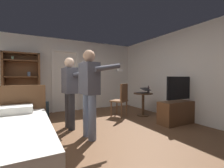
{
  "coord_description": "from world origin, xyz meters",
  "views": [
    {
      "loc": [
        -1.06,
        -2.8,
        1.15
      ],
      "look_at": [
        0.68,
        0.45,
        1.01
      ],
      "focal_mm": 24.83,
      "sensor_mm": 36.0,
      "label": 1
    }
  ],
  "objects_px": {
    "person_striped_shirt": "(70,88)",
    "person_blue_shirt": "(90,87)",
    "bookshelf": "(22,82)",
    "tv_flatscreen": "(180,109)",
    "wooden_chair": "(121,98)",
    "suitcase_dark": "(24,113)",
    "bottle_on_table": "(148,90)",
    "suitcase_small": "(36,111)",
    "side_table": "(143,101)",
    "laptop": "(144,91)"
  },
  "relations": [
    {
      "from": "wooden_chair",
      "to": "suitcase_small",
      "type": "height_order",
      "value": "wooden_chair"
    },
    {
      "from": "laptop",
      "to": "suitcase_small",
      "type": "height_order",
      "value": "laptop"
    },
    {
      "from": "bottle_on_table",
      "to": "suitcase_dark",
      "type": "xyz_separation_m",
      "value": [
        -3.34,
        1.13,
        -0.57
      ]
    },
    {
      "from": "person_striped_shirt",
      "to": "suitcase_small",
      "type": "relative_size",
      "value": 2.68
    },
    {
      "from": "suitcase_dark",
      "to": "bookshelf",
      "type": "bearing_deg",
      "value": 96.87
    },
    {
      "from": "laptop",
      "to": "person_striped_shirt",
      "type": "xyz_separation_m",
      "value": [
        -2.23,
        -0.12,
        0.18
      ]
    },
    {
      "from": "wooden_chair",
      "to": "side_table",
      "type": "bearing_deg",
      "value": -19.09
    },
    {
      "from": "suitcase_small",
      "to": "wooden_chair",
      "type": "bearing_deg",
      "value": -4.35
    },
    {
      "from": "suitcase_dark",
      "to": "person_blue_shirt",
      "type": "bearing_deg",
      "value": -58.68
    },
    {
      "from": "side_table",
      "to": "suitcase_small",
      "type": "height_order",
      "value": "side_table"
    },
    {
      "from": "bottle_on_table",
      "to": "suitcase_small",
      "type": "xyz_separation_m",
      "value": [
        -3.05,
        1.13,
        -0.56
      ]
    },
    {
      "from": "laptop",
      "to": "person_blue_shirt",
      "type": "xyz_separation_m",
      "value": [
        -2.03,
        -0.87,
        0.22
      ]
    },
    {
      "from": "bookshelf",
      "to": "suitcase_dark",
      "type": "relative_size",
      "value": 4.19
    },
    {
      "from": "bottle_on_table",
      "to": "person_striped_shirt",
      "type": "xyz_separation_m",
      "value": [
        -2.39,
        -0.08,
        0.13
      ]
    },
    {
      "from": "bookshelf",
      "to": "suitcase_dark",
      "type": "xyz_separation_m",
      "value": [
        0.06,
        -0.6,
        -0.81
      ]
    },
    {
      "from": "laptop",
      "to": "person_striped_shirt",
      "type": "relative_size",
      "value": 0.25
    },
    {
      "from": "laptop",
      "to": "side_table",
      "type": "bearing_deg",
      "value": 66.09
    },
    {
      "from": "tv_flatscreen",
      "to": "person_blue_shirt",
      "type": "distance_m",
      "value": 2.49
    },
    {
      "from": "laptop",
      "to": "person_striped_shirt",
      "type": "height_order",
      "value": "person_striped_shirt"
    },
    {
      "from": "laptop",
      "to": "suitcase_small",
      "type": "distance_m",
      "value": 3.13
    },
    {
      "from": "bottle_on_table",
      "to": "suitcase_small",
      "type": "height_order",
      "value": "bottle_on_table"
    },
    {
      "from": "suitcase_small",
      "to": "person_striped_shirt",
      "type": "bearing_deg",
      "value": -45.54
    },
    {
      "from": "bookshelf",
      "to": "suitcase_small",
      "type": "height_order",
      "value": "bookshelf"
    },
    {
      "from": "bookshelf",
      "to": "wooden_chair",
      "type": "height_order",
      "value": "bookshelf"
    },
    {
      "from": "laptop",
      "to": "person_blue_shirt",
      "type": "height_order",
      "value": "person_blue_shirt"
    },
    {
      "from": "tv_flatscreen",
      "to": "side_table",
      "type": "bearing_deg",
      "value": 109.07
    },
    {
      "from": "suitcase_dark",
      "to": "person_striped_shirt",
      "type": "bearing_deg",
      "value": -50.86
    },
    {
      "from": "side_table",
      "to": "tv_flatscreen",
      "type": "bearing_deg",
      "value": -70.93
    },
    {
      "from": "wooden_chair",
      "to": "suitcase_small",
      "type": "xyz_separation_m",
      "value": [
        -2.26,
        0.83,
        -0.31
      ]
    },
    {
      "from": "bottle_on_table",
      "to": "suitcase_dark",
      "type": "height_order",
      "value": "bottle_on_table"
    },
    {
      "from": "wooden_chair",
      "to": "person_blue_shirt",
      "type": "relative_size",
      "value": 0.59
    },
    {
      "from": "bookshelf",
      "to": "suitcase_dark",
      "type": "bearing_deg",
      "value": -84.01
    },
    {
      "from": "suitcase_dark",
      "to": "tv_flatscreen",
      "type": "bearing_deg",
      "value": -29.58
    },
    {
      "from": "person_striped_shirt",
      "to": "person_blue_shirt",
      "type": "bearing_deg",
      "value": -75.09
    },
    {
      "from": "laptop",
      "to": "person_striped_shirt",
      "type": "distance_m",
      "value": 2.24
    },
    {
      "from": "side_table",
      "to": "person_blue_shirt",
      "type": "relative_size",
      "value": 0.42
    },
    {
      "from": "bottle_on_table",
      "to": "person_striped_shirt",
      "type": "distance_m",
      "value": 2.39
    },
    {
      "from": "person_blue_shirt",
      "to": "person_striped_shirt",
      "type": "xyz_separation_m",
      "value": [
        -0.2,
        0.75,
        -0.05
      ]
    },
    {
      "from": "bottle_on_table",
      "to": "suitcase_dark",
      "type": "relative_size",
      "value": 0.5
    },
    {
      "from": "person_striped_shirt",
      "to": "bottle_on_table",
      "type": "bearing_deg",
      "value": 1.86
    },
    {
      "from": "tv_flatscreen",
      "to": "person_blue_shirt",
      "type": "xyz_separation_m",
      "value": [
        -2.41,
        0.14,
        0.63
      ]
    },
    {
      "from": "tv_flatscreen",
      "to": "laptop",
      "type": "relative_size",
      "value": 3.15
    },
    {
      "from": "person_blue_shirt",
      "to": "suitcase_small",
      "type": "bearing_deg",
      "value": 113.72
    },
    {
      "from": "laptop",
      "to": "wooden_chair",
      "type": "distance_m",
      "value": 0.71
    },
    {
      "from": "bookshelf",
      "to": "tv_flatscreen",
      "type": "xyz_separation_m",
      "value": [
        3.62,
        -2.7,
        -0.68
      ]
    },
    {
      "from": "wooden_chair",
      "to": "suitcase_dark",
      "type": "relative_size",
      "value": 2.17
    },
    {
      "from": "bookshelf",
      "to": "bottle_on_table",
      "type": "height_order",
      "value": "bookshelf"
    },
    {
      "from": "tv_flatscreen",
      "to": "laptop",
      "type": "height_order",
      "value": "tv_flatscreen"
    },
    {
      "from": "bookshelf",
      "to": "suitcase_dark",
      "type": "distance_m",
      "value": 1.01
    },
    {
      "from": "person_blue_shirt",
      "to": "laptop",
      "type": "bearing_deg",
      "value": 23.2
    }
  ]
}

